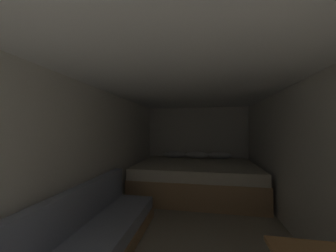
# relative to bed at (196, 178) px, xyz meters

# --- Properties ---
(ground_plane) EXTENTS (7.27, 7.27, 0.00)m
(ground_plane) POSITION_rel_bed_xyz_m (0.00, -1.72, -0.34)
(ground_plane) COLOR #A39984
(wall_back) EXTENTS (2.71, 0.05, 1.98)m
(wall_back) POSITION_rel_bed_xyz_m (0.00, 0.95, 0.65)
(wall_back) COLOR silver
(wall_back) RESTS_ON ground
(wall_left) EXTENTS (0.05, 5.27, 1.98)m
(wall_left) POSITION_rel_bed_xyz_m (-1.33, -1.72, 0.65)
(wall_left) COLOR silver
(wall_left) RESTS_ON ground
(wall_right) EXTENTS (0.05, 5.27, 1.98)m
(wall_right) POSITION_rel_bed_xyz_m (1.33, -1.72, 0.65)
(wall_right) COLOR silver
(wall_right) RESTS_ON ground
(ceiling_slab) EXTENTS (2.71, 5.27, 0.05)m
(ceiling_slab) POSITION_rel_bed_xyz_m (0.00, -1.72, 1.66)
(ceiling_slab) COLOR white
(ceiling_slab) RESTS_ON wall_left
(bed) EXTENTS (2.49, 1.78, 0.83)m
(bed) POSITION_rel_bed_xyz_m (0.00, 0.00, 0.00)
(bed) COLOR tan
(bed) RESTS_ON ground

